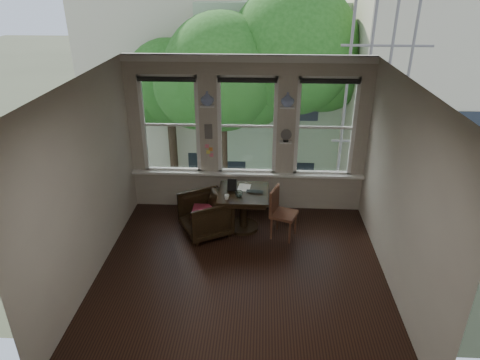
# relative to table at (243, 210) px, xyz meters

# --- Properties ---
(ground) EXTENTS (4.50, 4.50, 0.00)m
(ground) POSITION_rel_table_xyz_m (0.03, -1.37, -0.38)
(ground) COLOR black
(ground) RESTS_ON ground
(ceiling) EXTENTS (4.50, 4.50, 0.00)m
(ceiling) POSITION_rel_table_xyz_m (0.03, -1.37, 2.62)
(ceiling) COLOR silver
(ceiling) RESTS_ON ground
(wall_back) EXTENTS (4.50, 0.00, 4.50)m
(wall_back) POSITION_rel_table_xyz_m (0.03, 0.88, 1.12)
(wall_back) COLOR #BFB6A3
(wall_back) RESTS_ON ground
(wall_front) EXTENTS (4.50, 0.00, 4.50)m
(wall_front) POSITION_rel_table_xyz_m (0.03, -3.62, 1.12)
(wall_front) COLOR #BFB6A3
(wall_front) RESTS_ON ground
(wall_left) EXTENTS (0.00, 4.50, 4.50)m
(wall_left) POSITION_rel_table_xyz_m (-2.22, -1.37, 1.12)
(wall_left) COLOR #BFB6A3
(wall_left) RESTS_ON ground
(wall_right) EXTENTS (0.00, 4.50, 4.50)m
(wall_right) POSITION_rel_table_xyz_m (2.28, -1.37, 1.12)
(wall_right) COLOR #BFB6A3
(wall_right) RESTS_ON ground
(window_left) EXTENTS (1.10, 0.12, 1.90)m
(window_left) POSITION_rel_table_xyz_m (-1.42, 0.88, 1.32)
(window_left) COLOR white
(window_left) RESTS_ON ground
(window_center) EXTENTS (1.10, 0.12, 1.90)m
(window_center) POSITION_rel_table_xyz_m (0.03, 0.88, 1.32)
(window_center) COLOR white
(window_center) RESTS_ON ground
(window_right) EXTENTS (1.10, 0.12, 1.90)m
(window_right) POSITION_rel_table_xyz_m (1.48, 0.88, 1.32)
(window_right) COLOR white
(window_right) RESTS_ON ground
(shelf_left) EXTENTS (0.26, 0.16, 0.03)m
(shelf_left) POSITION_rel_table_xyz_m (-0.70, 0.78, 1.73)
(shelf_left) COLOR white
(shelf_left) RESTS_ON ground
(shelf_right) EXTENTS (0.26, 0.16, 0.03)m
(shelf_right) POSITION_rel_table_xyz_m (0.75, 0.78, 1.73)
(shelf_right) COLOR white
(shelf_right) RESTS_ON ground
(intercom) EXTENTS (0.14, 0.06, 0.28)m
(intercom) POSITION_rel_table_xyz_m (-0.70, 0.81, 1.23)
(intercom) COLOR #59544F
(intercom) RESTS_ON ground
(sticky_notes) EXTENTS (0.16, 0.01, 0.24)m
(sticky_notes) POSITION_rel_table_xyz_m (-0.70, 0.81, 0.88)
(sticky_notes) COLOR pink
(sticky_notes) RESTS_ON ground
(desk_fan) EXTENTS (0.20, 0.20, 0.24)m
(desk_fan) POSITION_rel_table_xyz_m (0.75, 0.76, 1.16)
(desk_fan) COLOR #59544F
(desk_fan) RESTS_ON ground
(vase_left) EXTENTS (0.24, 0.24, 0.25)m
(vase_left) POSITION_rel_table_xyz_m (-0.70, 0.78, 1.86)
(vase_left) COLOR white
(vase_left) RESTS_ON shelf_left
(vase_right) EXTENTS (0.24, 0.24, 0.25)m
(vase_right) POSITION_rel_table_xyz_m (0.75, 0.78, 1.86)
(vase_right) COLOR white
(vase_right) RESTS_ON shelf_right
(table) EXTENTS (0.90, 0.90, 0.75)m
(table) POSITION_rel_table_xyz_m (0.00, 0.00, 0.00)
(table) COLOR black
(table) RESTS_ON ground
(armchair_left) EXTENTS (1.09, 1.08, 0.74)m
(armchair_left) POSITION_rel_table_xyz_m (-0.68, -0.20, -0.01)
(armchair_left) COLOR black
(armchair_left) RESTS_ON ground
(cushion_red) EXTENTS (0.45, 0.45, 0.06)m
(cushion_red) POSITION_rel_table_xyz_m (-0.68, -0.20, 0.08)
(cushion_red) COLOR maroon
(cushion_red) RESTS_ON armchair_left
(side_chair_right) EXTENTS (0.54, 0.54, 0.92)m
(side_chair_right) POSITION_rel_table_xyz_m (0.73, -0.24, 0.09)
(side_chair_right) COLOR #472619
(side_chair_right) RESTS_ON ground
(laptop) EXTENTS (0.32, 0.23, 0.02)m
(laptop) POSITION_rel_table_xyz_m (0.19, -0.05, 0.39)
(laptop) COLOR black
(laptop) RESTS_ON table
(mug) EXTENTS (0.10, 0.10, 0.08)m
(mug) POSITION_rel_table_xyz_m (-0.27, -0.28, 0.42)
(mug) COLOR white
(mug) RESTS_ON table
(drinking_glass) EXTENTS (0.17, 0.17, 0.11)m
(drinking_glass) POSITION_rel_table_xyz_m (-0.07, -0.18, 0.43)
(drinking_glass) COLOR white
(drinking_glass) RESTS_ON table
(tablet) EXTENTS (0.16, 0.08, 0.22)m
(tablet) POSITION_rel_table_xyz_m (-0.21, 0.05, 0.48)
(tablet) COLOR black
(tablet) RESTS_ON table
(papers) EXTENTS (0.25, 0.32, 0.00)m
(papers) POSITION_rel_table_xyz_m (0.00, 0.18, 0.38)
(papers) COLOR silver
(papers) RESTS_ON table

